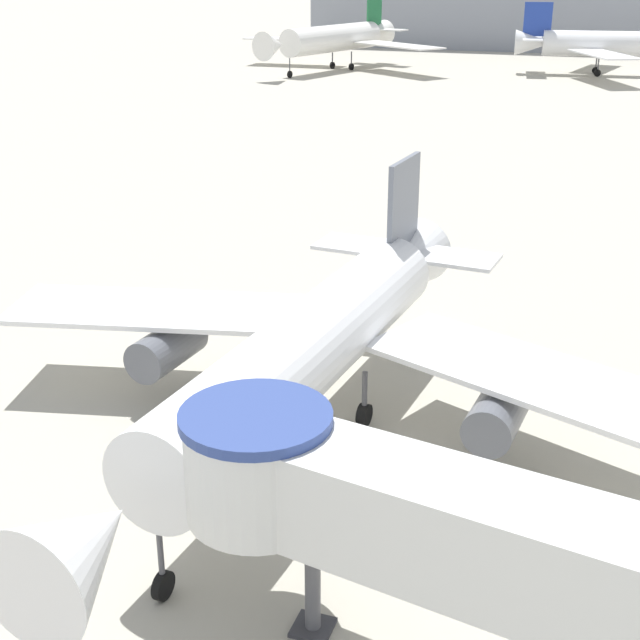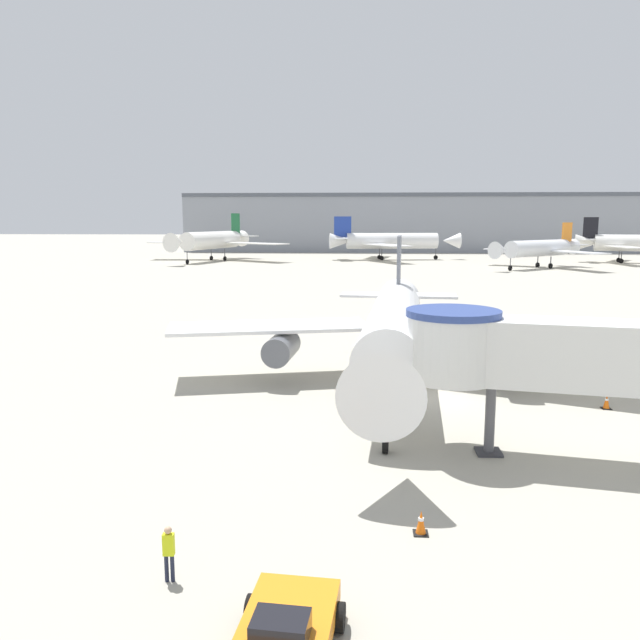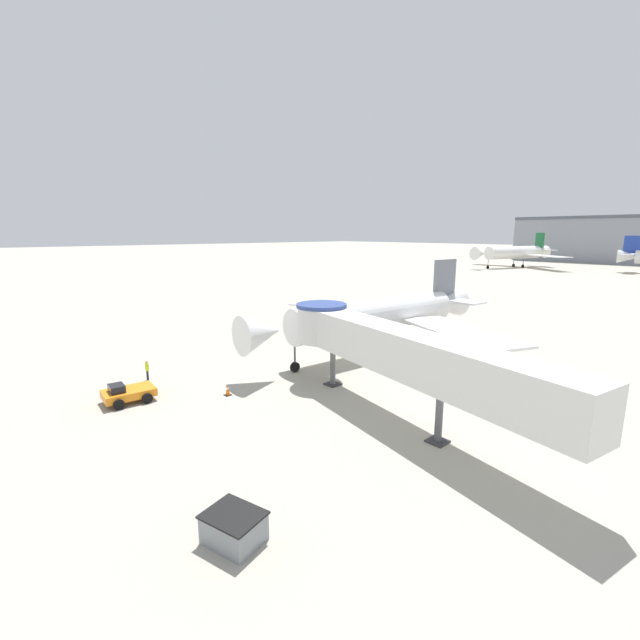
{
  "view_description": "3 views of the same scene",
  "coord_description": "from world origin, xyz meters",
  "views": [
    {
      "loc": [
        7.99,
        -27.25,
        17.38
      ],
      "look_at": [
        -2.47,
        2.44,
        4.6
      ],
      "focal_mm": 50.0,
      "sensor_mm": 36.0,
      "label": 1
    },
    {
      "loc": [
        -4.57,
        -35.36,
        10.22
      ],
      "look_at": [
        -6.75,
        -0.86,
        4.66
      ],
      "focal_mm": 35.0,
      "sensor_mm": 36.0,
      "label": 2
    },
    {
      "loc": [
        24.74,
        -31.26,
        12.02
      ],
      "look_at": [
        -5.62,
        -3.84,
        3.62
      ],
      "focal_mm": 24.0,
      "sensor_mm": 36.0,
      "label": 3
    }
  ],
  "objects": [
    {
      "name": "ground_plane",
      "position": [
        0.0,
        0.0,
        0.0
      ],
      "size": [
        800.0,
        800.0,
        0.0
      ],
      "primitive_type": "plane",
      "color": "#A8A393"
    },
    {
      "name": "main_airplane",
      "position": [
        -2.46,
        1.54,
        3.85
      ],
      "size": [
        29.66,
        28.47,
        9.05
      ],
      "rotation": [
        0.0,
        0.0,
        -0.08
      ],
      "color": "white",
      "rests_on": "ground_plane"
    },
    {
      "name": "jet_bridge",
      "position": [
        7.67,
        -9.86,
        4.69
      ],
      "size": [
        23.51,
        7.33,
        6.38
      ],
      "rotation": [
        0.0,
        0.0,
        -0.19
      ],
      "color": "silver",
      "rests_on": "ground_plane"
    },
    {
      "name": "pushback_tug_orange",
      "position": [
        -6.2,
        -22.05,
        0.67
      ],
      "size": [
        2.74,
        3.62,
        1.43
      ],
      "rotation": [
        0.0,
        0.0,
        -0.09
      ],
      "color": "orange",
      "rests_on": "ground_plane"
    },
    {
      "name": "service_container_gray",
      "position": [
        11.45,
        -23.83,
        0.61
      ],
      "size": [
        2.68,
        2.36,
        1.22
      ],
      "rotation": [
        0.0,
        0.0,
        0.27
      ],
      "color": "gray",
      "rests_on": "ground_plane"
    },
    {
      "name": "traffic_cone_near_nose",
      "position": [
        -2.46,
        -16.05,
        0.39
      ],
      "size": [
        0.49,
        0.49,
        0.81
      ],
      "color": "black",
      "rests_on": "ground_plane"
    },
    {
      "name": "traffic_cone_starboard_wing",
      "position": [
        9.0,
        -1.55,
        0.39
      ],
      "size": [
        0.5,
        0.5,
        0.82
      ],
      "color": "black",
      "rests_on": "ground_plane"
    },
    {
      "name": "ground_crew_marshaller",
      "position": [
        -9.89,
        -19.25,
        0.97
      ],
      "size": [
        0.33,
        0.22,
        1.68
      ],
      "rotation": [
        0.0,
        0.0,
        0.05
      ],
      "color": "#1E2338",
      "rests_on": "ground_plane"
    },
    {
      "name": "background_jet_green_tail",
      "position": [
        -41.0,
        119.11,
        5.19
      ],
      "size": [
        37.51,
        34.22,
        11.91
      ],
      "rotation": [
        0.0,
        0.0,
        -0.29
      ],
      "color": "white",
      "rests_on": "ground_plane"
    }
  ]
}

